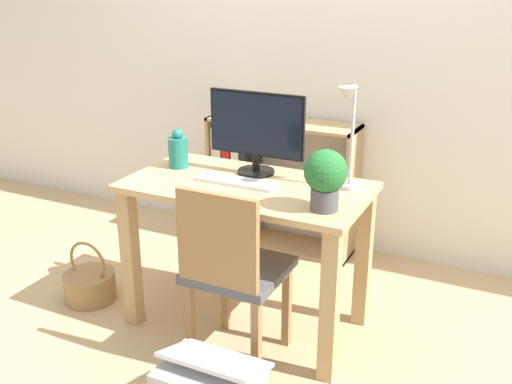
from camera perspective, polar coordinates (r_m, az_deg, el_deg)
name	(u,v)px	position (r m, az deg, el deg)	size (l,w,h in m)	color
ground_plane	(247,321)	(3.10, -0.83, -12.19)	(10.00, 10.00, 0.00)	tan
wall_back	(330,37)	(3.63, 7.03, 14.45)	(8.00, 0.05, 2.60)	silver
desk	(247,217)	(2.83, -0.88, -2.36)	(1.13, 0.60, 0.74)	tan
monitor	(256,128)	(2.86, 0.03, 6.10)	(0.49, 0.18, 0.40)	black
keyboard	(237,182)	(2.78, -1.87, 1.00)	(0.40, 0.11, 0.02)	silver
vase	(178,151)	(3.01, -7.43, 3.92)	(0.10, 0.10, 0.20)	#1E7266
desk_lamp	(349,128)	(2.62, 8.85, 6.04)	(0.10, 0.19, 0.48)	#B7B7BC
potted_plant	(325,176)	(2.44, 6.63, 1.48)	(0.18, 0.18, 0.26)	#4C4C51
chair	(232,268)	(2.58, -2.26, -7.28)	(0.40, 0.40, 0.85)	#4C4C51
bookshelf	(256,184)	(3.82, -0.03, 0.77)	(0.93, 0.28, 0.81)	tan
basket	(90,284)	(3.36, -15.55, -8.48)	(0.27, 0.27, 0.34)	#997547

